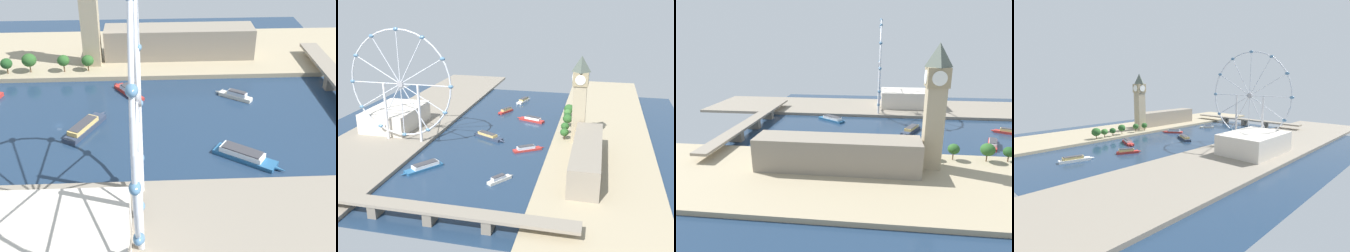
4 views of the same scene
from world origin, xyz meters
TOP-DOWN VIEW (x-y plane):
  - ground_plane at (0.00, 0.00)m, footprint 371.76×371.76m
  - riverbank_left at (-100.88, 0.00)m, footprint 90.00×520.00m
  - riverbank_right at (100.88, 0.00)m, footprint 90.00×520.00m
  - clock_tower at (-78.83, 12.17)m, footprint 14.45×14.45m
  - parliament_block at (-89.72, 73.00)m, footprint 22.00×105.64m
  - tree_row_embankment at (-64.85, -38.16)m, footprint 12.20×86.22m
  - ferris_wheel at (79.03, 46.16)m, footprint 101.16×3.20m
  - riverside_hall at (107.57, 8.86)m, footprint 47.09×67.17m
  - river_bridge at (0.00, 167.90)m, footprint 183.76×12.19m
  - tour_boat_0 at (-25.24, -47.71)m, footprint 33.23×16.17m
  - tour_boat_1 at (-0.55, -124.41)m, footprint 12.59×32.75m
  - tour_boat_2 at (-27.65, 103.31)m, footprint 16.78×22.00m
  - tour_boat_3 at (36.81, 96.42)m, footprint 25.75×33.24m
  - tour_boat_4 at (-36.30, 38.04)m, footprint 27.52×20.27m
  - tour_boat_5 at (5.89, 15.41)m, footprint 34.74×21.48m
  - tour_boat_6 at (10.55, -73.79)m, footprint 14.47×24.91m

SIDE VIEW (x-z plane):
  - ground_plane at x=0.00m, z-range 0.00..0.00m
  - riverbank_left at x=-100.88m, z-range 0.00..3.00m
  - riverbank_right at x=100.88m, z-range 0.00..3.00m
  - tour_boat_4 at x=-36.30m, z-range -0.45..4.48m
  - tour_boat_2 at x=-27.65m, z-range -0.55..4.59m
  - tour_boat_1 at x=-0.55m, z-range -0.45..4.84m
  - tour_boat_6 at x=10.55m, z-range -0.43..4.82m
  - tour_boat_5 at x=5.89m, z-range -0.44..4.89m
  - tour_boat_3 at x=36.81m, z-range -0.41..4.88m
  - tour_boat_0 at x=-25.24m, z-range -0.51..5.02m
  - river_bridge at x=0.00m, z-range 2.77..13.08m
  - tree_row_embankment at x=-64.85m, z-range 4.31..17.86m
  - riverside_hall at x=107.57m, z-range 3.00..22.67m
  - parliament_block at x=-89.72m, z-range 3.00..24.64m
  - clock_tower at x=-78.83m, z-range 4.75..84.60m
  - ferris_wheel at x=79.03m, z-range 3.98..107.57m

